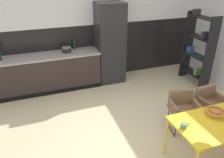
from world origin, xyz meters
TOP-DOWN VIEW (x-y plane):
  - ground_plane at (0.00, 0.00)m, footprint 7.82×7.82m
  - back_wall_splashback_dark at (0.00, 2.81)m, footprint 6.02×0.12m
  - kitchen_counter at (-1.47, 2.45)m, footprint 2.81×0.63m
  - refrigerator_column at (0.29, 2.45)m, footprint 0.68×0.60m
  - armchair_by_stool at (0.87, 0.06)m, footprint 0.57×0.56m
  - armchair_far_side at (1.49, 0.07)m, footprint 0.52×0.50m
  - fruit_bowl at (0.93, -0.63)m, footprint 0.32×0.32m
  - mug_short_terracotta at (0.27, -0.73)m, footprint 0.13×0.09m
  - cooking_pot at (-0.82, 2.48)m, footprint 0.22×0.22m
  - bottle_oil_tall at (-0.60, 2.65)m, footprint 0.06×0.06m
  - open_shelf_unit at (2.35, 1.58)m, footprint 0.30×0.87m

SIDE VIEW (x-z plane):
  - ground_plane at x=0.00m, z-range 0.00..0.00m
  - kitchen_counter at x=-1.47m, z-range 0.00..0.91m
  - armchair_far_side at x=1.49m, z-range 0.11..0.82m
  - armchair_by_stool at x=0.87m, z-range 0.12..0.86m
  - back_wall_splashback_dark at x=0.00m, z-range 0.00..1.47m
  - mug_short_terracotta at x=0.27m, z-range 0.73..0.81m
  - fruit_bowl at x=0.93m, z-range 0.74..0.82m
  - open_shelf_unit at x=2.35m, z-range 0.02..1.88m
  - cooking_pot at x=-0.82m, z-range 0.90..1.05m
  - refrigerator_column at x=0.29m, z-range 0.00..2.05m
  - bottle_oil_tall at x=-0.60m, z-range 0.88..1.19m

